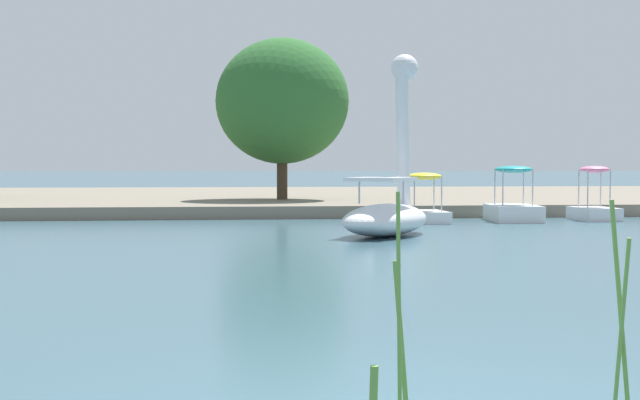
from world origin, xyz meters
name	(u,v)px	position (x,y,z in m)	size (l,w,h in m)	color
shore_bank_far	(250,198)	(0.00, 32.48, 0.19)	(133.06, 22.80, 0.37)	slate
swan_boat	(388,202)	(2.49, 14.77, 0.76)	(3.06, 3.62, 4.16)	white
pedal_boat_yellow	(424,207)	(4.32, 19.14, 0.44)	(1.13, 1.75, 1.37)	white
pedal_boat_teal	(513,205)	(6.94, 19.48, 0.44)	(1.45, 2.22, 1.56)	white
pedal_boat_pink	(594,206)	(9.38, 19.65, 0.41)	(1.00, 1.72, 1.55)	white
tree_broadleaf_right	(282,101)	(0.91, 26.35, 3.79)	(6.21, 6.06, 5.60)	#423323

